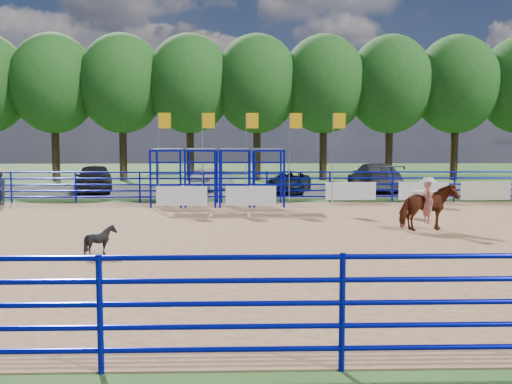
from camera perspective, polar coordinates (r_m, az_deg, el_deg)
ground at (r=17.20m, az=2.66°, el=-4.60°), size 120.00×120.00×0.00m
arena_dirt at (r=17.20m, az=2.66°, el=-4.57°), size 30.00×20.00×0.02m
gravel_strip at (r=34.05m, az=0.54°, el=0.18°), size 40.00×10.00×0.01m
announcer_table at (r=26.25m, az=16.83°, el=-0.67°), size 1.46×1.07×0.71m
horse_and_rider at (r=19.15m, az=16.80°, el=-1.18°), size 1.91×1.14×2.39m
calf at (r=14.91m, az=-15.28°, el=-4.69°), size 0.74×0.67×0.77m
car_a at (r=33.60m, az=-15.89°, el=1.31°), size 2.73×5.00×1.61m
car_b at (r=33.81m, az=-4.41°, el=1.24°), size 2.61×4.15×1.29m
car_c at (r=32.18m, az=3.30°, el=0.99°), size 3.08×4.78×1.23m
car_d at (r=34.11m, az=11.75°, el=1.47°), size 2.37×5.69×1.64m
perimeter_fence at (r=17.09m, az=2.67°, el=-2.12°), size 30.10×20.10×1.50m
chute_assembly at (r=25.81m, az=-3.01°, el=1.42°), size 19.32×2.41×4.20m
treeline at (r=43.18m, az=0.09°, el=11.20°), size 56.40×6.40×11.24m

